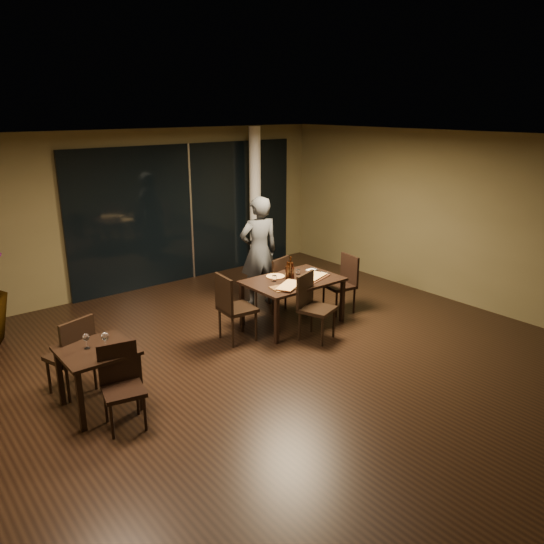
# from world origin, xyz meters

# --- Properties ---
(ground) EXTENTS (8.00, 8.00, 0.00)m
(ground) POSITION_xyz_m (0.00, 0.00, 0.00)
(ground) COLOR black
(ground) RESTS_ON ground
(wall_back) EXTENTS (8.00, 0.10, 3.00)m
(wall_back) POSITION_xyz_m (0.00, 4.05, 1.50)
(wall_back) COLOR brown
(wall_back) RESTS_ON ground
(wall_right) EXTENTS (0.10, 8.00, 3.00)m
(wall_right) POSITION_xyz_m (4.05, 0.00, 1.50)
(wall_right) COLOR brown
(wall_right) RESTS_ON ground
(ceiling) EXTENTS (8.00, 8.00, 0.04)m
(ceiling) POSITION_xyz_m (0.00, 0.00, 3.02)
(ceiling) COLOR silver
(ceiling) RESTS_ON wall_back
(window_panel) EXTENTS (5.00, 0.06, 2.70)m
(window_panel) POSITION_xyz_m (1.00, 3.96, 1.35)
(window_panel) COLOR black
(window_panel) RESTS_ON ground
(column) EXTENTS (0.24, 0.24, 3.00)m
(column) POSITION_xyz_m (2.40, 3.65, 1.50)
(column) COLOR white
(column) RESTS_ON ground
(main_table) EXTENTS (1.50, 1.00, 0.75)m
(main_table) POSITION_xyz_m (1.00, 0.80, 0.68)
(main_table) COLOR black
(main_table) RESTS_ON ground
(side_table) EXTENTS (0.80, 0.80, 0.75)m
(side_table) POSITION_xyz_m (-2.40, 0.30, 0.62)
(side_table) COLOR black
(side_table) RESTS_ON ground
(chair_main_far) EXTENTS (0.54, 0.54, 0.96)m
(chair_main_far) POSITION_xyz_m (1.13, 1.42, 0.54)
(chair_main_far) COLOR black
(chair_main_far) RESTS_ON ground
(chair_main_near) EXTENTS (0.59, 0.59, 1.01)m
(chair_main_near) POSITION_xyz_m (0.86, 0.20, 0.56)
(chair_main_near) COLOR black
(chair_main_near) RESTS_ON ground
(chair_main_left) EXTENTS (0.53, 0.53, 1.05)m
(chair_main_left) POSITION_xyz_m (-0.15, 0.85, 0.59)
(chair_main_left) COLOR black
(chair_main_left) RESTS_ON ground
(chair_main_right) EXTENTS (0.52, 0.52, 0.98)m
(chair_main_right) POSITION_xyz_m (2.05, 0.68, 0.55)
(chair_main_right) COLOR black
(chair_main_right) RESTS_ON ground
(chair_side_far) EXTENTS (0.58, 0.58, 1.01)m
(chair_side_far) POSITION_xyz_m (-2.51, 0.78, 0.56)
(chair_side_far) COLOR black
(chair_side_far) RESTS_ON ground
(chair_side_near) EXTENTS (0.51, 0.51, 0.93)m
(chair_side_near) POSITION_xyz_m (-2.32, -0.17, 0.52)
(chair_side_near) COLOR black
(chair_side_near) RESTS_ON ground
(diner) EXTENTS (0.74, 0.57, 1.94)m
(diner) POSITION_xyz_m (1.12, 1.85, 0.97)
(diner) COLOR #2C2E31
(diner) RESTS_ON ground
(pizza_board_left) EXTENTS (0.60, 0.37, 0.01)m
(pizza_board_left) POSITION_xyz_m (0.71, 0.56, 0.76)
(pizza_board_left) COLOR #4E3219
(pizza_board_left) RESTS_ON main_table
(pizza_board_right) EXTENTS (0.67, 0.47, 0.01)m
(pizza_board_right) POSITION_xyz_m (1.29, 0.64, 0.76)
(pizza_board_right) COLOR #412315
(pizza_board_right) RESTS_ON main_table
(oblong_pizza_left) EXTENTS (0.55, 0.44, 0.02)m
(oblong_pizza_left) POSITION_xyz_m (0.71, 0.56, 0.77)
(oblong_pizza_left) COLOR maroon
(oblong_pizza_left) RESTS_ON pizza_board_left
(oblong_pizza_right) EXTENTS (0.54, 0.38, 0.02)m
(oblong_pizza_right) POSITION_xyz_m (1.29, 0.64, 0.77)
(oblong_pizza_right) COLOR maroon
(oblong_pizza_right) RESTS_ON pizza_board_right
(round_pizza) EXTENTS (0.29, 0.29, 0.01)m
(round_pizza) POSITION_xyz_m (0.86, 1.07, 0.76)
(round_pizza) COLOR red
(round_pizza) RESTS_ON main_table
(bottle_a) EXTENTS (0.06, 0.06, 0.29)m
(bottle_a) POSITION_xyz_m (0.95, 0.88, 0.89)
(bottle_a) COLOR black
(bottle_a) RESTS_ON main_table
(bottle_b) EXTENTS (0.06, 0.06, 0.25)m
(bottle_b) POSITION_xyz_m (1.03, 0.85, 0.88)
(bottle_b) COLOR black
(bottle_b) RESTS_ON main_table
(bottle_c) EXTENTS (0.08, 0.08, 0.35)m
(bottle_c) POSITION_xyz_m (1.03, 0.90, 0.92)
(bottle_c) COLOR black
(bottle_c) RESTS_ON main_table
(tumbler_left) EXTENTS (0.08, 0.08, 0.09)m
(tumbler_left) POSITION_xyz_m (0.72, 0.93, 0.80)
(tumbler_left) COLOR white
(tumbler_left) RESTS_ON main_table
(tumbler_right) EXTENTS (0.07, 0.07, 0.08)m
(tumbler_right) POSITION_xyz_m (1.25, 0.96, 0.79)
(tumbler_right) COLOR white
(tumbler_right) RESTS_ON main_table
(napkin_near) EXTENTS (0.20, 0.14, 0.01)m
(napkin_near) POSITION_xyz_m (1.56, 0.71, 0.76)
(napkin_near) COLOR white
(napkin_near) RESTS_ON main_table
(napkin_far) EXTENTS (0.18, 0.11, 0.01)m
(napkin_far) POSITION_xyz_m (1.58, 0.98, 0.76)
(napkin_far) COLOR white
(napkin_far) RESTS_ON main_table
(wine_glass_a) EXTENTS (0.08, 0.08, 0.17)m
(wine_glass_a) POSITION_xyz_m (-2.47, 0.38, 0.84)
(wine_glass_a) COLOR white
(wine_glass_a) RESTS_ON side_table
(wine_glass_b) EXTENTS (0.08, 0.08, 0.19)m
(wine_glass_b) POSITION_xyz_m (-2.31, 0.23, 0.84)
(wine_glass_b) COLOR white
(wine_glass_b) RESTS_ON side_table
(side_napkin) EXTENTS (0.21, 0.17, 0.01)m
(side_napkin) POSITION_xyz_m (-2.33, 0.09, 0.76)
(side_napkin) COLOR white
(side_napkin) RESTS_ON side_table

